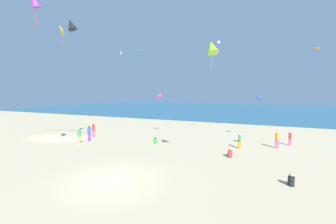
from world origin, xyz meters
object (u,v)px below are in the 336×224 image
object	(u,v)px
kite_purple	(35,1)
person_5	(290,137)
person_6	(240,140)
kite_white	(219,43)
person_3	(230,154)
kite_magenta	(160,95)
person_4	(94,129)
beach_chair_mid_beach	(240,139)
person_1	(79,135)
person_8	(291,181)
kite_yellow	(62,32)
person_2	(89,132)
person_7	(277,138)
person_0	(155,141)
kite_orange	(315,49)
kite_green	(142,50)
kite_blue	(259,97)
kite_lime	(212,47)
kite_pink	(121,52)
kite_black	(71,25)

from	to	relation	value
kite_purple	person_5	bearing A→B (deg)	44.62
person_6	kite_white	xyz separation A→B (m)	(-5.04, 16.80, 12.51)
person_3	kite_white	xyz separation A→B (m)	(-4.55, 19.84, 13.05)
kite_magenta	person_4	bearing A→B (deg)	-96.36
beach_chair_mid_beach	kite_magenta	xyz separation A→B (m)	(-13.78, 9.89, 4.34)
person_1	person_8	bearing A→B (deg)	-57.52
person_6	person_8	size ratio (longest dim) A/B	1.98
person_5	kite_magenta	xyz separation A→B (m)	(-18.36, 9.68, 3.82)
kite_yellow	kite_magenta	size ratio (longest dim) A/B	0.80
person_6	kite_yellow	world-z (taller)	kite_yellow
person_2	person_6	bearing A→B (deg)	-178.39
person_7	kite_magenta	bearing A→B (deg)	65.35
person_0	kite_yellow	distance (m)	14.40
beach_chair_mid_beach	person_0	distance (m)	8.79
person_8	kite_orange	distance (m)	20.13
person_3	kite_magenta	distance (m)	21.25
person_8	kite_green	distance (m)	35.04
person_2	kite_blue	size ratio (longest dim) A/B	1.56
person_5	beach_chair_mid_beach	bearing A→B (deg)	-107.98
person_4	kite_lime	bearing A→B (deg)	80.84
person_1	kite_pink	xyz separation A→B (m)	(-4.58, 13.61, 10.55)
beach_chair_mid_beach	person_4	bearing A→B (deg)	120.35
kite_yellow	kite_orange	distance (m)	28.01
person_8	kite_white	bearing A→B (deg)	20.02
person_2	kite_yellow	distance (m)	10.48
beach_chair_mid_beach	person_1	size ratio (longest dim) A/B	0.49
kite_blue	kite_lime	world-z (taller)	kite_lime
kite_blue	kite_lime	xyz separation A→B (m)	(-2.85, -11.18, 3.31)
person_1	person_2	bearing A→B (deg)	41.40
kite_black	kite_magenta	size ratio (longest dim) A/B	0.65
person_4	person_2	bearing A→B (deg)	38.87
beach_chair_mid_beach	kite_white	xyz separation A→B (m)	(-4.83, 13.90, 13.05)
kite_yellow	person_7	bearing A→B (deg)	15.03
person_3	kite_green	xyz separation A→B (m)	(-19.02, 19.36, 12.85)
person_3	kite_white	distance (m)	24.18
person_1	kite_blue	size ratio (longest dim) A/B	1.45
person_0	kite_magenta	world-z (taller)	kite_magenta
kite_blue	kite_magenta	xyz separation A→B (m)	(-15.48, 7.93, -0.02)
kite_pink	kite_orange	distance (m)	26.52
kite_green	kite_orange	distance (m)	27.65
kite_lime	kite_blue	bearing A→B (deg)	75.72
kite_pink	kite_orange	xyz separation A→B (m)	(26.47, 0.93, -1.30)
person_1	kite_purple	distance (m)	12.43
kite_lime	kite_magenta	xyz separation A→B (m)	(-12.64, 19.11, -3.33)
kite_lime	person_7	bearing A→B (deg)	59.94
kite_white	kite_purple	xyz separation A→B (m)	(-5.34, -28.24, -3.07)
person_6	kite_green	xyz separation A→B (m)	(-19.51, 16.32, 12.31)
kite_white	kite_black	bearing A→B (deg)	-109.25
person_7	person_8	xyz separation A→B (m)	(0.16, -8.41, -0.65)
person_1	kite_magenta	xyz separation A→B (m)	(0.64, 17.24, 3.72)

